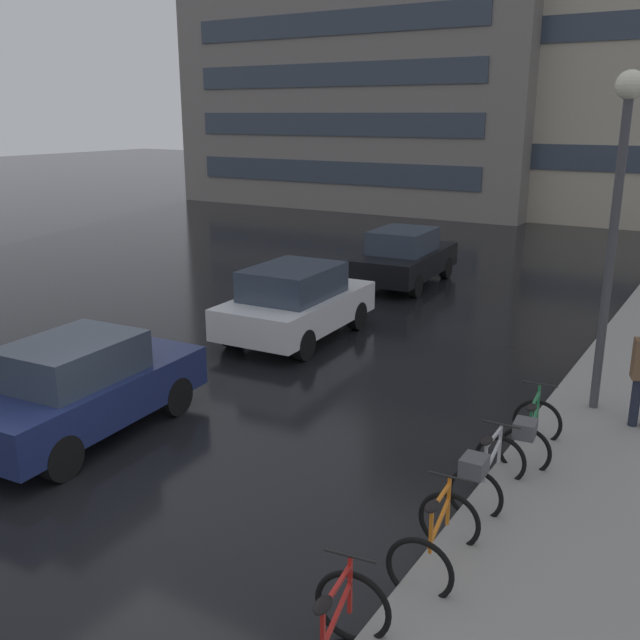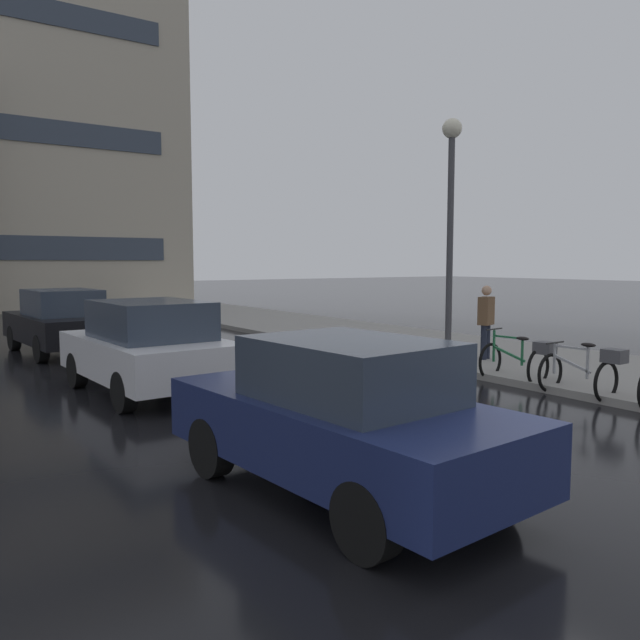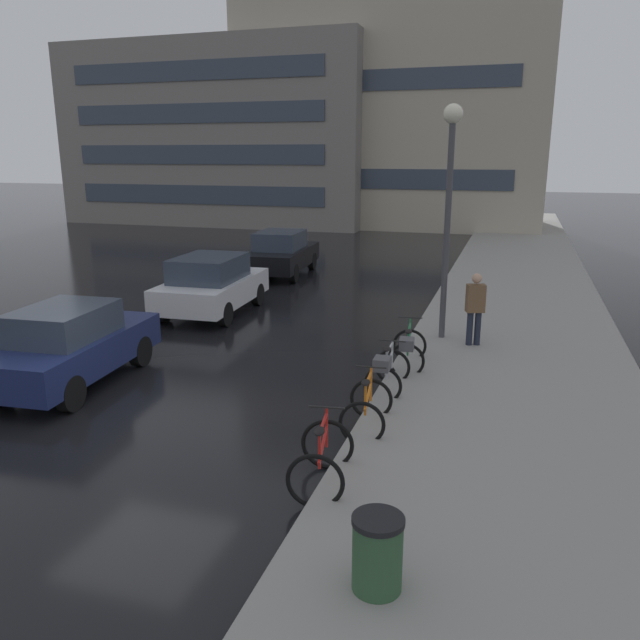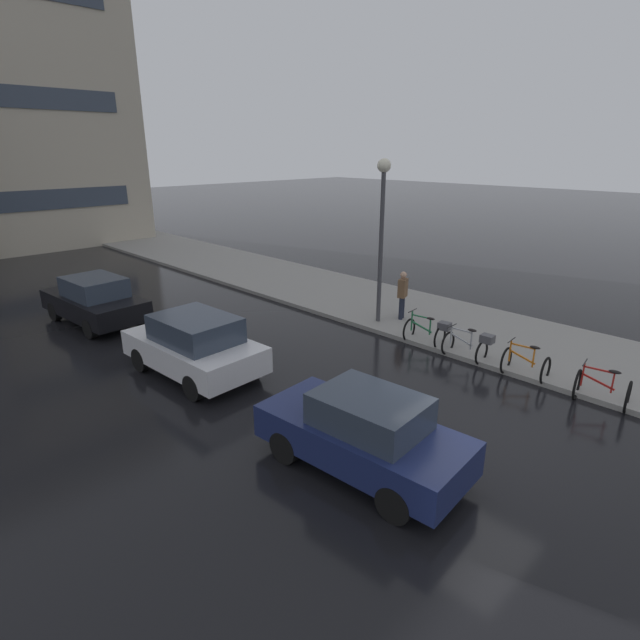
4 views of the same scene
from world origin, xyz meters
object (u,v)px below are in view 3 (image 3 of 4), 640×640
object	(u,v)px
pedestrian	(475,307)
car_black	(281,253)
car_navy	(70,345)
streetlamp	(449,184)
bicycle_nearest	(322,459)
bicycle_third	(386,371)
bicycle_second	(367,409)
car_white	(211,284)
bicycle_farthest	(408,350)
trash_bin	(377,559)

from	to	relation	value
pedestrian	car_black	bearing A→B (deg)	135.52
car_navy	car_black	distance (m)	11.75
car_navy	car_black	xyz separation A→B (m)	(-0.17, 11.75, 0.02)
car_navy	streetlamp	bearing A→B (deg)	37.00
bicycle_nearest	pedestrian	distance (m)	6.94
bicycle_third	streetlamp	bearing A→B (deg)	81.30
bicycle_second	car_white	xyz separation A→B (m)	(-5.89, 6.21, 0.42)
bicycle_nearest	bicycle_farthest	world-z (taller)	bicycle_farthest
bicycle_second	pedestrian	distance (m)	5.09
bicycle_nearest	trash_bin	xyz separation A→B (m)	(1.17, -1.91, 0.06)
bicycle_farthest	car_navy	xyz separation A→B (m)	(-6.07, -2.62, 0.30)
car_black	streetlamp	world-z (taller)	streetlamp
car_black	streetlamp	bearing A→B (deg)	-45.86
bicycle_third	streetlamp	size ratio (longest dim) A/B	0.25
car_black	trash_bin	distance (m)	17.45
pedestrian	bicycle_second	bearing A→B (deg)	-104.99
streetlamp	bicycle_third	bearing A→B (deg)	-98.70
bicycle_second	streetlamp	distance (m)	6.25
car_black	pedestrian	size ratio (longest dim) A/B	2.44
car_navy	pedestrian	world-z (taller)	pedestrian
pedestrian	trash_bin	xyz separation A→B (m)	(-0.31, -8.67, -0.54)
bicycle_third	bicycle_farthest	xyz separation A→B (m)	(0.15, 1.44, -0.01)
bicycle_second	trash_bin	bearing A→B (deg)	-75.22
bicycle_farthest	car_white	world-z (taller)	car_white
bicycle_second	trash_bin	xyz separation A→B (m)	(1.00, -3.78, 0.07)
bicycle_nearest	bicycle_third	xyz separation A→B (m)	(0.16, 3.45, 0.08)
bicycle_nearest	car_white	distance (m)	9.90
bicycle_nearest	bicycle_second	world-z (taller)	bicycle_nearest
bicycle_third	trash_bin	bearing A→B (deg)	-79.39
bicycle_nearest	pedestrian	size ratio (longest dim) A/B	0.67
car_black	trash_bin	bearing A→B (deg)	-66.00
bicycle_third	streetlamp	xyz separation A→B (m)	(0.57, 3.71, 3.19)
bicycle_second	car_navy	xyz separation A→B (m)	(-5.93, 0.40, 0.38)
trash_bin	pedestrian	bearing A→B (deg)	87.95
car_black	bicycle_nearest	bearing A→B (deg)	-67.10
bicycle_third	car_navy	xyz separation A→B (m)	(-5.92, -1.18, 0.29)
pedestrian	streetlamp	bearing A→B (deg)	151.20
bicycle_third	bicycle_farthest	world-z (taller)	bicycle_farthest
bicycle_second	bicycle_farthest	size ratio (longest dim) A/B	0.80
car_black	trash_bin	xyz separation A→B (m)	(7.10, -15.94, -0.33)
bicycle_farthest	car_black	size ratio (longest dim) A/B	0.32
car_white	streetlamp	distance (m)	7.11
bicycle_second	pedestrian	xyz separation A→B (m)	(1.31, 4.89, 0.61)
car_navy	streetlamp	size ratio (longest dim) A/B	0.75
bicycle_nearest	car_navy	size ratio (longest dim) A/B	0.30
car_black	car_white	bearing A→B (deg)	-87.97
bicycle_nearest	car_navy	world-z (taller)	car_navy
bicycle_nearest	streetlamp	distance (m)	7.91
bicycle_nearest	car_navy	bearing A→B (deg)	158.45
bicycle_nearest	bicycle_third	size ratio (longest dim) A/B	0.88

